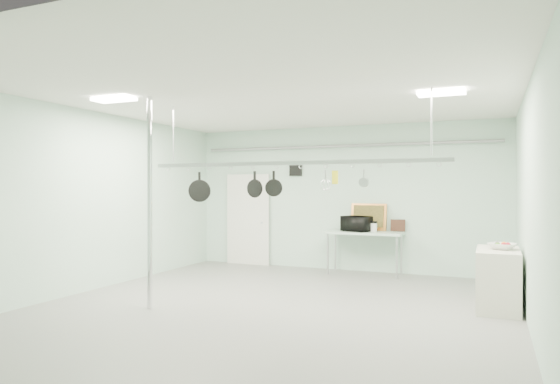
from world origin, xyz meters
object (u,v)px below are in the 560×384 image
at_px(coffee_canister, 373,227).
at_px(side_cabinet, 498,279).
at_px(pot_rack, 289,161).
at_px(skillet_mid, 255,184).
at_px(prep_table, 365,235).
at_px(skillet_right, 274,183).
at_px(skillet_left, 199,187).
at_px(microwave, 357,224).
at_px(fruit_bowl, 502,246).
at_px(chrome_pole, 150,203).

bearing_deg(coffee_canister, side_cabinet, -43.07).
bearing_deg(pot_rack, skillet_mid, 180.00).
bearing_deg(prep_table, skillet_right, -101.10).
distance_m(skillet_left, skillet_right, 1.34).
xyz_separation_m(side_cabinet, skillet_left, (-4.54, -1.10, 1.39)).
relative_size(microwave, coffee_canister, 3.19).
bearing_deg(pot_rack, skillet_right, 180.00).
height_order(microwave, fruit_bowl, microwave).
xyz_separation_m(microwave, fruit_bowl, (2.76, -2.18, -0.12)).
height_order(prep_table, pot_rack, pot_rack).
height_order(pot_rack, skillet_mid, pot_rack).
distance_m(pot_rack, microwave, 3.48).
relative_size(prep_table, pot_rack, 0.33).
xyz_separation_m(chrome_pole, microwave, (2.14, 4.17, -0.53)).
distance_m(microwave, skillet_right, 3.41).
height_order(pot_rack, fruit_bowl, pot_rack).
distance_m(pot_rack, fruit_bowl, 3.44).
bearing_deg(coffee_canister, fruit_bowl, -42.59).
bearing_deg(skillet_right, side_cabinet, 0.93).
distance_m(coffee_canister, skillet_right, 3.53).
xyz_separation_m(chrome_pole, skillet_mid, (1.33, 0.90, 0.28)).
relative_size(pot_rack, skillet_left, 9.82).
relative_size(side_cabinet, pot_rack, 0.25).
height_order(coffee_canister, fruit_bowl, coffee_canister).
distance_m(pot_rack, skillet_right, 0.41).
bearing_deg(prep_table, coffee_canister, 4.29).
bearing_deg(fruit_bowl, prep_table, 139.64).
height_order(skillet_mid, skillet_right, same).
distance_m(side_cabinet, fruit_bowl, 0.50).
xyz_separation_m(microwave, skillet_right, (-0.49, -3.27, 0.84)).
relative_size(pot_rack, skillet_mid, 11.91).
bearing_deg(microwave, chrome_pole, 86.07).
relative_size(skillet_mid, skillet_right, 1.09).
bearing_deg(coffee_canister, skillet_mid, -109.23).
bearing_deg(side_cabinet, microwave, 141.34).
bearing_deg(microwave, skillet_left, 84.04).
bearing_deg(coffee_canister, pot_rack, -99.96).
bearing_deg(skillet_left, chrome_pole, -131.04).
distance_m(chrome_pole, skillet_left, 0.98).
bearing_deg(prep_table, side_cabinet, -40.79).
bearing_deg(skillet_left, skillet_right, -21.82).
bearing_deg(skillet_right, pot_rack, -18.05).
relative_size(skillet_left, skillet_right, 1.33).
relative_size(side_cabinet, fruit_bowl, 3.11).
height_order(pot_rack, skillet_right, pot_rack).
height_order(side_cabinet, microwave, microwave).
bearing_deg(fruit_bowl, skillet_right, -161.53).
bearing_deg(skillet_mid, microwave, 83.76).
bearing_deg(skillet_mid, side_cabinet, 25.13).
relative_size(microwave, fruit_bowl, 1.50).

